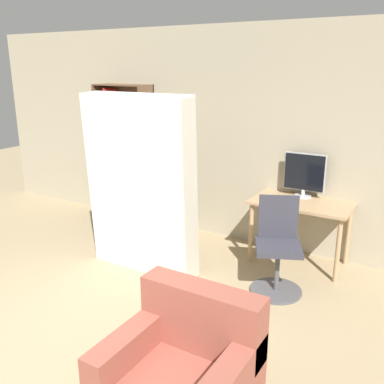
{
  "coord_description": "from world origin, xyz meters",
  "views": [
    {
      "loc": [
        2.47,
        -1.54,
        2.22
      ],
      "look_at": [
        0.46,
        1.82,
        1.05
      ],
      "focal_mm": 40.0,
      "sensor_mm": 36.0,
      "label": 1
    }
  ],
  "objects_px": {
    "mattress_near": "(141,186)",
    "armchair": "(183,378)",
    "monitor": "(304,174)",
    "office_chair": "(277,253)",
    "bookshelf": "(121,156)"
  },
  "relations": [
    {
      "from": "office_chair",
      "to": "bookshelf",
      "type": "bearing_deg",
      "value": 161.82
    },
    {
      "from": "monitor",
      "to": "armchair",
      "type": "distance_m",
      "value": 2.93
    },
    {
      "from": "mattress_near",
      "to": "office_chair",
      "type": "bearing_deg",
      "value": 12.24
    },
    {
      "from": "armchair",
      "to": "mattress_near",
      "type": "bearing_deg",
      "value": 133.71
    },
    {
      "from": "monitor",
      "to": "office_chair",
      "type": "relative_size",
      "value": 0.53
    },
    {
      "from": "office_chair",
      "to": "mattress_near",
      "type": "distance_m",
      "value": 1.59
    },
    {
      "from": "monitor",
      "to": "mattress_near",
      "type": "bearing_deg",
      "value": -138.51
    },
    {
      "from": "bookshelf",
      "to": "mattress_near",
      "type": "bearing_deg",
      "value": -43.28
    },
    {
      "from": "armchair",
      "to": "bookshelf",
      "type": "bearing_deg",
      "value": 135.05
    },
    {
      "from": "office_chair",
      "to": "bookshelf",
      "type": "xyz_separation_m",
      "value": [
        -2.75,
        0.9,
        0.54
      ]
    },
    {
      "from": "monitor",
      "to": "armchair",
      "type": "height_order",
      "value": "monitor"
    },
    {
      "from": "mattress_near",
      "to": "armchair",
      "type": "distance_m",
      "value": 2.31
    },
    {
      "from": "monitor",
      "to": "bookshelf",
      "type": "distance_m",
      "value": 2.7
    },
    {
      "from": "bookshelf",
      "to": "mattress_near",
      "type": "xyz_separation_m",
      "value": [
        1.29,
        -1.22,
        0.03
      ]
    },
    {
      "from": "mattress_near",
      "to": "armchair",
      "type": "relative_size",
      "value": 2.29
    }
  ]
}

